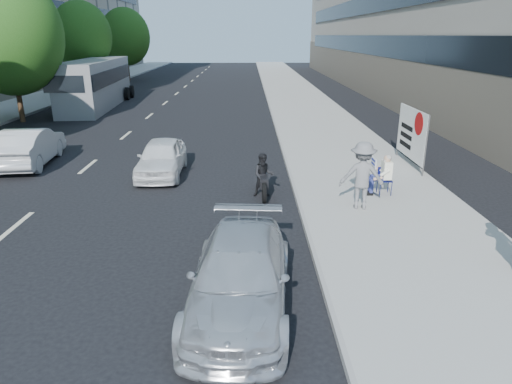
{
  "coord_description": "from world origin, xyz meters",
  "views": [
    {
      "loc": [
        -0.08,
        -9.64,
        4.97
      ],
      "look_at": [
        0.11,
        1.58,
        1.1
      ],
      "focal_mm": 32.0,
      "sensor_mm": 36.0,
      "label": 1
    }
  ],
  "objects_px": {
    "white_sedan_near": "(162,157)",
    "white_sedan_mid": "(29,146)",
    "motorcycle": "(264,177)",
    "protest_banner": "(412,133)",
    "jogger": "(362,176)",
    "bus": "(96,84)",
    "parked_sedan": "(240,276)",
    "seated_protester": "(382,172)"
  },
  "relations": [
    {
      "from": "seated_protester",
      "to": "protest_banner",
      "type": "relative_size",
      "value": 0.43
    },
    {
      "from": "seated_protester",
      "to": "white_sedan_near",
      "type": "bearing_deg",
      "value": 159.73
    },
    {
      "from": "white_sedan_near",
      "to": "motorcycle",
      "type": "xyz_separation_m",
      "value": [
        3.72,
        -2.46,
        -0.03
      ]
    },
    {
      "from": "seated_protester",
      "to": "motorcycle",
      "type": "distance_m",
      "value": 3.75
    },
    {
      "from": "white_sedan_mid",
      "to": "bus",
      "type": "relative_size",
      "value": 0.37
    },
    {
      "from": "seated_protester",
      "to": "motorcycle",
      "type": "bearing_deg",
      "value": 175.55
    },
    {
      "from": "white_sedan_mid",
      "to": "motorcycle",
      "type": "relative_size",
      "value": 2.23
    },
    {
      "from": "parked_sedan",
      "to": "motorcycle",
      "type": "distance_m",
      "value": 6.42
    },
    {
      "from": "protest_banner",
      "to": "white_sedan_near",
      "type": "relative_size",
      "value": 0.78
    },
    {
      "from": "jogger",
      "to": "white_sedan_near",
      "type": "bearing_deg",
      "value": -22.33
    },
    {
      "from": "white_sedan_near",
      "to": "bus",
      "type": "xyz_separation_m",
      "value": [
        -7.76,
        17.41,
        0.97
      ]
    },
    {
      "from": "bus",
      "to": "motorcycle",
      "type": "bearing_deg",
      "value": -63.47
    },
    {
      "from": "jogger",
      "to": "bus",
      "type": "distance_m",
      "value": 25.71
    },
    {
      "from": "parked_sedan",
      "to": "jogger",
      "type": "bearing_deg",
      "value": 59.02
    },
    {
      "from": "motorcycle",
      "to": "seated_protester",
      "type": "bearing_deg",
      "value": -5.75
    },
    {
      "from": "motorcycle",
      "to": "protest_banner",
      "type": "bearing_deg",
      "value": 27.07
    },
    {
      "from": "jogger",
      "to": "bus",
      "type": "height_order",
      "value": "bus"
    },
    {
      "from": "jogger",
      "to": "white_sedan_mid",
      "type": "bearing_deg",
      "value": -15.37
    },
    {
      "from": "jogger",
      "to": "motorcycle",
      "type": "height_order",
      "value": "jogger"
    },
    {
      "from": "motorcycle",
      "to": "bus",
      "type": "xyz_separation_m",
      "value": [
        -11.47,
        19.87,
        1.0
      ]
    },
    {
      "from": "protest_banner",
      "to": "white_sedan_near",
      "type": "xyz_separation_m",
      "value": [
        -9.5,
        -0.66,
        -0.74
      ]
    },
    {
      "from": "parked_sedan",
      "to": "bus",
      "type": "distance_m",
      "value": 28.41
    },
    {
      "from": "parked_sedan",
      "to": "white_sedan_mid",
      "type": "relative_size",
      "value": 1.0
    },
    {
      "from": "seated_protester",
      "to": "white_sedan_mid",
      "type": "xyz_separation_m",
      "value": [
        -13.01,
        4.26,
        -0.12
      ]
    },
    {
      "from": "protest_banner",
      "to": "bus",
      "type": "bearing_deg",
      "value": 135.85
    },
    {
      "from": "bus",
      "to": "parked_sedan",
      "type": "bearing_deg",
      "value": -71.07
    },
    {
      "from": "seated_protester",
      "to": "white_sedan_mid",
      "type": "distance_m",
      "value": 13.69
    },
    {
      "from": "seated_protester",
      "to": "bus",
      "type": "xyz_separation_m",
      "value": [
        -15.2,
        20.16,
        0.76
      ]
    },
    {
      "from": "white_sedan_mid",
      "to": "white_sedan_near",
      "type": "bearing_deg",
      "value": 158.75
    },
    {
      "from": "parked_sedan",
      "to": "protest_banner",
      "type": "bearing_deg",
      "value": 60.21
    },
    {
      "from": "protest_banner",
      "to": "white_sedan_mid",
      "type": "height_order",
      "value": "protest_banner"
    },
    {
      "from": "jogger",
      "to": "white_sedan_mid",
      "type": "relative_size",
      "value": 0.44
    },
    {
      "from": "white_sedan_near",
      "to": "white_sedan_mid",
      "type": "distance_m",
      "value": 5.77
    },
    {
      "from": "jogger",
      "to": "protest_banner",
      "type": "xyz_separation_m",
      "value": [
        2.99,
        4.64,
        0.26
      ]
    },
    {
      "from": "parked_sedan",
      "to": "bus",
      "type": "height_order",
      "value": "bus"
    },
    {
      "from": "protest_banner",
      "to": "motorcycle",
      "type": "relative_size",
      "value": 1.5
    },
    {
      "from": "seated_protester",
      "to": "white_sedan_mid",
      "type": "bearing_deg",
      "value": 161.85
    },
    {
      "from": "seated_protester",
      "to": "white_sedan_mid",
      "type": "relative_size",
      "value": 0.29
    },
    {
      "from": "white_sedan_mid",
      "to": "motorcycle",
      "type": "height_order",
      "value": "white_sedan_mid"
    },
    {
      "from": "jogger",
      "to": "motorcycle",
      "type": "xyz_separation_m",
      "value": [
        -2.79,
        1.52,
        -0.5
      ]
    },
    {
      "from": "white_sedan_near",
      "to": "jogger",
      "type": "bearing_deg",
      "value": -32.12
    },
    {
      "from": "jogger",
      "to": "protest_banner",
      "type": "height_order",
      "value": "protest_banner"
    }
  ]
}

